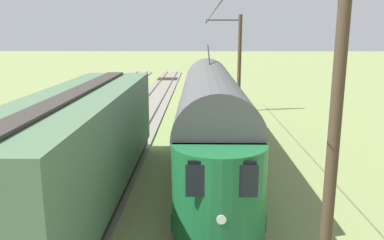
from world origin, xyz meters
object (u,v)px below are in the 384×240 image
at_px(catenary_pole_foreground, 238,62).
at_px(vintage_streetcar, 211,114).
at_px(boxcar_adjacent, 81,146).
at_px(catenary_pole_mid_near, 331,129).

bearing_deg(catenary_pole_foreground, vintage_streetcar, 78.69).
xyz_separation_m(vintage_streetcar, boxcar_adjacent, (4.49, 4.81, -0.10)).
bearing_deg(catenary_pole_mid_near, catenary_pole_foreground, -90.00).
height_order(catenary_pole_foreground, catenary_pole_mid_near, same).
bearing_deg(vintage_streetcar, boxcar_adjacent, 46.96).
distance_m(vintage_streetcar, catenary_pole_mid_near, 9.19).
relative_size(vintage_streetcar, catenary_pole_foreground, 2.41).
distance_m(vintage_streetcar, boxcar_adjacent, 6.58).
relative_size(vintage_streetcar, catenary_pole_mid_near, 2.41).
bearing_deg(vintage_streetcar, catenary_pole_mid_near, 105.49).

